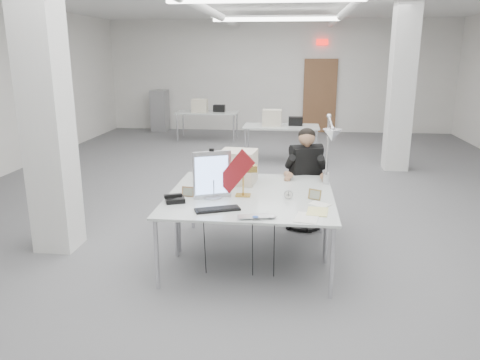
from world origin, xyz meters
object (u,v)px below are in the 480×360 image
object	(u,v)px
laptop	(255,219)
architect_lamp	(329,147)
office_chair	(305,191)
bankers_lamp	(243,183)
seated_person	(306,162)
beige_monitor	(238,167)
desk_main	(247,208)
desk_phone	(175,200)
monitor	(212,175)

from	to	relation	value
laptop	architect_lamp	size ratio (longest dim) A/B	0.32
office_chair	bankers_lamp	world-z (taller)	bankers_lamp
office_chair	seated_person	distance (m)	0.40
seated_person	beige_monitor	size ratio (longest dim) A/B	2.37
desk_main	bankers_lamp	size ratio (longest dim) A/B	5.94
desk_main	bankers_lamp	distance (m)	0.41
laptop	bankers_lamp	size ratio (longest dim) A/B	1.05
office_chair	desk_phone	xyz separation A→B (m)	(-1.38, -1.43, 0.28)
architect_lamp	desk_phone	bearing A→B (deg)	-136.12
desk_main	seated_person	bearing A→B (deg)	66.87
laptop	desk_main	bearing A→B (deg)	95.00
laptop	architect_lamp	distance (m)	1.41
laptop	architect_lamp	xyz separation A→B (m)	(0.73, 1.10, 0.48)
desk_main	bankers_lamp	world-z (taller)	bankers_lamp
seated_person	architect_lamp	xyz separation A→B (m)	(0.23, -0.72, 0.35)
office_chair	bankers_lamp	bearing A→B (deg)	-142.87
monitor	laptop	distance (m)	0.85
desk_main	monitor	xyz separation A→B (m)	(-0.40, 0.27, 0.27)
seated_person	laptop	world-z (taller)	seated_person
desk_main	beige_monitor	world-z (taller)	beige_monitor
monitor	desk_phone	bearing A→B (deg)	-175.45
office_chair	architect_lamp	distance (m)	1.09
monitor	bankers_lamp	distance (m)	0.35
bankers_lamp	seated_person	bearing A→B (deg)	48.35
seated_person	desk_phone	xyz separation A→B (m)	(-1.38, -1.38, -0.12)
seated_person	laptop	distance (m)	1.89
desk_main	bankers_lamp	xyz separation A→B (m)	(-0.08, 0.37, 0.16)
laptop	desk_phone	distance (m)	0.98
laptop	desk_phone	world-z (taller)	desk_phone
seated_person	beige_monitor	world-z (taller)	seated_person
monitor	seated_person	bearing A→B (deg)	25.76
seated_person	monitor	size ratio (longest dim) A/B	1.92
seated_person	bankers_lamp	xyz separation A→B (m)	(-0.70, -1.09, 0.01)
desk_main	desk_phone	xyz separation A→B (m)	(-0.76, 0.08, 0.04)
desk_main	laptop	bearing A→B (deg)	-72.17
architect_lamp	office_chair	bearing A→B (deg)	128.26
desk_main	office_chair	bearing A→B (deg)	67.57
desk_phone	beige_monitor	bearing A→B (deg)	34.59
desk_main	laptop	distance (m)	0.39
office_chair	laptop	distance (m)	1.95
desk_main	seated_person	xyz separation A→B (m)	(0.62, 1.45, 0.16)
office_chair	architect_lamp	bearing A→B (deg)	-94.71
office_chair	monitor	bearing A→B (deg)	-150.88
bankers_lamp	monitor	bearing A→B (deg)	-172.13
seated_person	laptop	xyz separation A→B (m)	(-0.50, -1.82, -0.13)
monitor	beige_monitor	world-z (taller)	monitor
beige_monitor	architect_lamp	world-z (taller)	architect_lamp
desk_main	monitor	world-z (taller)	monitor
desk_phone	architect_lamp	bearing A→B (deg)	1.15
desk_main	architect_lamp	bearing A→B (deg)	40.86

